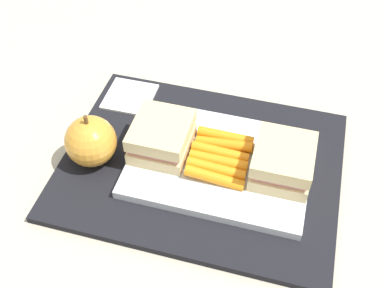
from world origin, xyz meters
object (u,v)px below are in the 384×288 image
object	(u,v)px
food_tray	(220,163)
paper_napkin	(130,96)
carrot_sticks_bundle	(220,156)
sandwich_half_left	(283,161)
sandwich_half_right	(162,137)
apple	(91,141)

from	to	relation	value
food_tray	paper_napkin	size ratio (longest dim) A/B	3.29
carrot_sticks_bundle	paper_napkin	world-z (taller)	carrot_sticks_bundle
sandwich_half_left	sandwich_half_right	world-z (taller)	same
sandwich_half_left	paper_napkin	world-z (taller)	sandwich_half_left
food_tray	apple	size ratio (longest dim) A/B	2.96
food_tray	sandwich_half_left	distance (m)	0.08
sandwich_half_right	carrot_sticks_bundle	size ratio (longest dim) A/B	0.93
food_tray	sandwich_half_right	bearing A→B (deg)	0.00
food_tray	paper_napkin	world-z (taller)	food_tray
sandwich_half_left	carrot_sticks_bundle	world-z (taller)	sandwich_half_left
carrot_sticks_bundle	apple	size ratio (longest dim) A/B	1.11
apple	paper_napkin	xyz separation A→B (m)	(-0.00, -0.13, -0.03)
carrot_sticks_bundle	paper_napkin	bearing A→B (deg)	-30.77
sandwich_half_left	apple	distance (m)	0.24
sandwich_half_right	carrot_sticks_bundle	distance (m)	0.08
carrot_sticks_bundle	paper_napkin	size ratio (longest dim) A/B	1.23
sandwich_half_right	paper_napkin	world-z (taller)	sandwich_half_right
food_tray	carrot_sticks_bundle	distance (m)	0.01
sandwich_half_left	sandwich_half_right	size ratio (longest dim) A/B	1.00
paper_napkin	apple	bearing A→B (deg)	88.68
food_tray	sandwich_half_left	bearing A→B (deg)	180.00
food_tray	carrot_sticks_bundle	size ratio (longest dim) A/B	2.67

